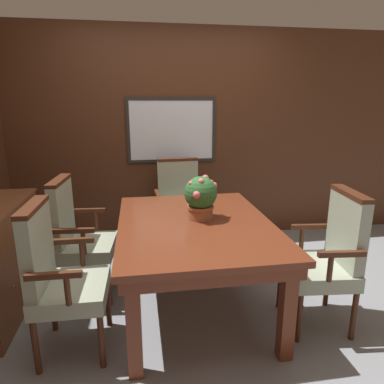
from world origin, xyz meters
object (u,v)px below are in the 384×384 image
Objects in this scene: chair_right_near at (329,254)px; potted_plant at (201,196)px; chair_head_far at (180,202)px; chair_left_far at (77,233)px; chair_left_near at (58,274)px; dining_table at (195,233)px.

chair_right_near is 2.98× the size of potted_plant.
chair_right_near is at bearing -61.48° from chair_head_far.
potted_plant is (1.01, -0.27, 0.35)m from chair_left_far.
chair_left_far is 0.71m from chair_left_near.
dining_table is 1.52× the size of chair_right_near.
chair_head_far is at bearing 92.15° from potted_plant.
chair_right_near is at bearing -26.55° from potted_plant.
chair_left_far is at bearing 160.24° from dining_table.
dining_table is 4.54× the size of potted_plant.
chair_left_near is (-0.98, -1.49, 0.00)m from chair_head_far.
chair_head_far reaches higher than dining_table.
potted_plant reaches higher than chair_left_far.
dining_table is at bearing -93.76° from chair_head_far.
chair_head_far is 2.98× the size of potted_plant.
chair_head_far and chair_right_near have the same top height.
potted_plant reaches higher than chair_left_near.
dining_table is at bearing -129.53° from potted_plant.
chair_head_far is 1.76m from chair_right_near.
chair_left_near is 2.98× the size of potted_plant.
chair_left_near is 1.89m from chair_right_near.
chair_left_near is at bearing -176.13° from chair_left_far.
chair_head_far and chair_left_near have the same top height.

